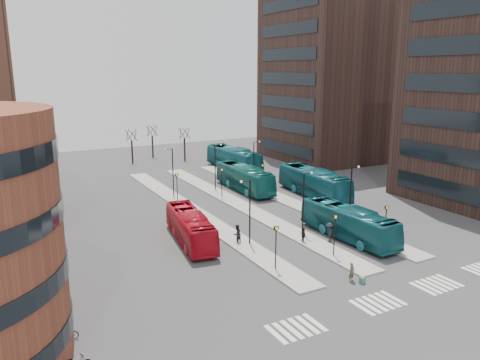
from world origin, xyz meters
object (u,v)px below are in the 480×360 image
teal_bus_b (244,178)px  teal_bus_c (314,182)px  commuter_a (237,234)px  red_bus (190,227)px  commuter_c (329,232)px  teal_bus_d (234,159)px  bicycle_far (65,333)px  teal_bus_a (348,223)px  traveller (352,272)px  commuter_b (303,235)px  suitcase (362,280)px

teal_bus_b → teal_bus_c: 9.37m
commuter_a → red_bus: bearing=-54.0°
teal_bus_b → commuter_c: bearing=-95.0°
red_bus → teal_bus_d: teal_bus_d is taller
bicycle_far → teal_bus_a: bearing=-57.2°
red_bus → bicycle_far: red_bus is taller
teal_bus_b → traveller: 29.25m
teal_bus_d → commuter_c: teal_bus_d is taller
teal_bus_a → commuter_a: (-10.05, 3.91, -0.67)m
teal_bus_a → commuter_a: teal_bus_a is taller
traveller → commuter_b: size_ratio=0.98×
suitcase → teal_bus_d: teal_bus_d is taller
teal_bus_d → commuter_b: size_ratio=8.62×
red_bus → bicycle_far: size_ratio=6.55×
commuter_c → commuter_a: bearing=-70.5°
teal_bus_b → traveller: size_ratio=8.13×
commuter_a → commuter_c: 8.76m
teal_bus_d → commuter_a: bearing=-120.0°
commuter_a → teal_bus_c: bearing=-168.3°
red_bus → commuter_c: bearing=-19.8°
teal_bus_a → teal_bus_b: teal_bus_b is taller
teal_bus_b → traveller: (-6.36, -28.54, -0.95)m
commuter_a → commuter_b: size_ratio=1.20×
suitcase → commuter_c: bearing=60.1°
commuter_a → commuter_b: (5.51, -2.92, -0.15)m
teal_bus_a → commuter_b: (-4.53, 0.98, -0.82)m
red_bus → teal_bus_a: (13.72, -6.37, 0.11)m
teal_bus_c → commuter_b: 17.45m
commuter_b → bicycle_far: commuter_b is taller
commuter_b → commuter_a: bearing=72.4°
teal_bus_c → commuter_b: teal_bus_c is taller
red_bus → commuter_b: 10.68m
commuter_c → suitcase: bearing=21.5°
red_bus → teal_bus_c: (20.43, 7.92, 0.31)m
teal_bus_d → commuter_b: 34.22m
suitcase → teal_bus_c: 25.63m
commuter_c → red_bus: bearing=-73.5°
red_bus → teal_bus_c: bearing=29.3°
teal_bus_c → commuter_c: size_ratio=7.04×
traveller → commuter_c: 8.64m
teal_bus_c → bicycle_far: (-33.48, -19.65, -1.37)m
commuter_b → commuter_c: bearing=-97.4°
commuter_a → commuter_b: commuter_a is taller
commuter_b → bicycle_far: 23.13m
teal_bus_d → traveller: size_ratio=8.80×
commuter_a → commuter_c: size_ratio=1.01×
teal_bus_d → commuter_a: size_ratio=7.19×
teal_bus_b → commuter_a: size_ratio=6.64×
traveller → commuter_a: bearing=97.7°
teal_bus_d → bicycle_far: size_ratio=8.16×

